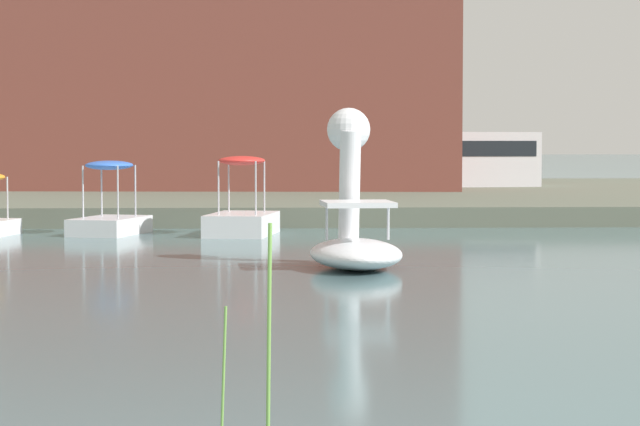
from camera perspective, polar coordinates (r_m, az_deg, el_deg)
shore_bank_far at (r=39.90m, az=-2.80°, el=0.77°), size 154.46×22.95×0.47m
swan_boat at (r=19.54m, az=1.57°, el=-0.39°), size 1.57×2.70×2.53m
pedal_boat_red at (r=26.39m, az=-3.61°, el=-0.04°), size 1.64×2.40×1.68m
pedal_boat_blue at (r=26.92m, az=-9.65°, el=0.01°), size 1.68×2.28×1.58m
parked_van at (r=42.55m, az=6.60°, el=2.57°), size 5.19×2.62×1.85m
apartment_block at (r=43.16m, az=-3.79°, el=8.68°), size 15.32×11.40×11.16m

